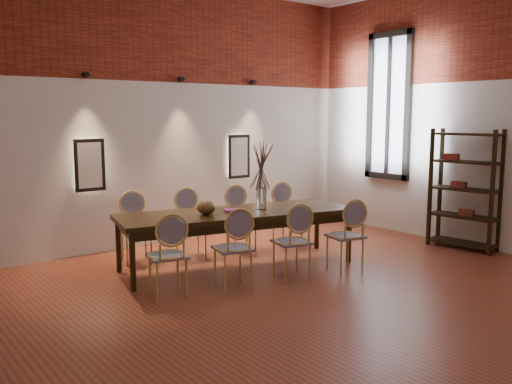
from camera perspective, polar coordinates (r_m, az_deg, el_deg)
floor at (r=6.09m, az=7.50°, el=-11.27°), size 7.00×7.00×0.02m
wall_back at (r=8.61m, az=-9.43°, el=7.99°), size 7.00×0.10×4.00m
wall_right at (r=8.64m, az=24.72°, el=7.37°), size 0.10×7.00×4.00m
brick_band_back at (r=8.64m, az=-9.40°, el=16.32°), size 7.00×0.02×1.50m
brick_band_right at (r=8.67m, az=25.00°, el=15.65°), size 0.02×7.00×1.50m
niche_left at (r=8.01m, az=-17.18°, el=2.72°), size 0.36×0.06×0.66m
niche_right at (r=9.24m, az=-1.91°, el=3.76°), size 0.36×0.06×0.66m
spot_fixture_left at (r=7.97m, az=-17.48°, el=11.69°), size 0.08×0.10×0.08m
spot_fixture_mid at (r=8.61m, az=-7.90°, el=11.69°), size 0.08×0.10×0.08m
spot_fixture_right at (r=9.39m, az=-0.33°, el=11.46°), size 0.08×0.10×0.08m
window_glass at (r=9.67m, az=13.86°, el=8.76°), size 0.02×0.78×2.38m
window_frame at (r=9.65m, az=13.78°, el=8.77°), size 0.08×0.90×2.50m
window_mullion at (r=9.65m, az=13.78°, el=8.77°), size 0.06×0.06×2.40m
dining_table at (r=7.18m, az=-1.96°, el=-4.98°), size 3.26×1.67×0.75m
chair_near_a at (r=6.07m, az=-9.31°, el=-6.61°), size 0.53×0.53×0.94m
chair_near_b at (r=6.32m, az=-2.46°, el=-5.93°), size 0.53×0.53×0.94m
chair_near_c at (r=6.64m, az=3.78°, el=-5.24°), size 0.53×0.53×0.94m
chair_near_d at (r=7.04m, az=9.36°, el=-4.56°), size 0.53×0.53×0.94m
chair_far_a at (r=7.55m, az=-12.51°, el=-3.79°), size 0.53×0.53×0.94m
chair_far_b at (r=7.75m, az=-6.88°, el=-3.35°), size 0.53×0.53×0.94m
chair_far_c at (r=8.02m, az=-1.58°, el=-2.91°), size 0.53×0.53×0.94m
chair_far_d at (r=8.35m, az=3.34°, el=-2.47°), size 0.53×0.53×0.94m
vase at (r=7.23m, az=0.57°, el=-0.66°), size 0.14×0.14×0.30m
dried_branches at (r=7.17m, az=0.58°, el=2.90°), size 0.50×0.50×0.70m
bowl at (r=6.89m, az=-5.26°, el=-1.63°), size 0.24×0.24×0.18m
book at (r=7.09m, az=-2.22°, el=-1.93°), size 0.29×0.23×0.03m
shelving_rack at (r=8.67m, az=21.11°, el=0.27°), size 0.50×1.04×1.80m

